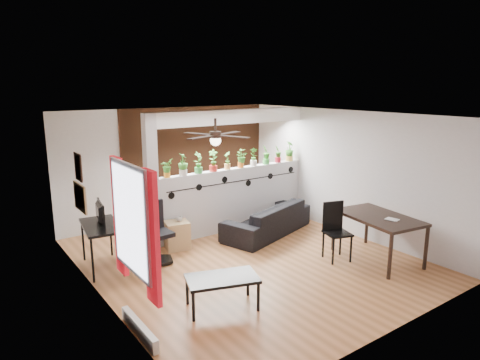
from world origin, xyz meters
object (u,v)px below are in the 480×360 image
object	(u,v)px
potted_plant_6	(254,156)
computer_desk	(101,229)
potted_plant_3	(213,160)
cup	(179,219)
sofa	(267,219)
potted_plant_1	(183,164)
dining_table	(379,221)
potted_plant_9	(290,151)
folding_chair	(335,225)
potted_plant_5	(241,158)
potted_plant_8	(278,153)
potted_plant_2	(198,162)
potted_plant_7	(266,154)
ceiling_fan	(215,137)
office_chair	(156,236)
cube_shelf	(177,235)
coffee_table	(222,280)
potted_plant_4	(227,160)
potted_plant_0	(167,168)

from	to	relation	value
potted_plant_6	computer_desk	world-z (taller)	potted_plant_6
potted_plant_3	cup	xyz separation A→B (m)	(-1.00, -0.34, -1.00)
sofa	cup	size ratio (longest dim) A/B	17.34
potted_plant_1	cup	world-z (taller)	potted_plant_1
dining_table	computer_desk	bearing A→B (deg)	148.97
potted_plant_1	potted_plant_9	distance (m)	2.81
cup	folding_chair	distance (m)	2.93
potted_plant_6	cup	size ratio (longest dim) A/B	3.38
potted_plant_5	potted_plant_8	bearing A→B (deg)	-0.00
potted_plant_1	potted_plant_2	world-z (taller)	same
potted_plant_1	potted_plant_7	distance (m)	2.11
ceiling_fan	office_chair	bearing A→B (deg)	116.96
potted_plant_7	cube_shelf	xyz separation A→B (m)	(-2.46, -0.34, -1.31)
potted_plant_8	computer_desk	size ratio (longest dim) A/B	0.34
potted_plant_8	coffee_table	world-z (taller)	potted_plant_8
potted_plant_4	sofa	bearing A→B (deg)	-50.69
potted_plant_6	potted_plant_7	world-z (taller)	potted_plant_7
potted_plant_4	cube_shelf	bearing A→B (deg)	-166.37
potted_plant_1	ceiling_fan	bearing A→B (deg)	-101.65
potted_plant_8	coffee_table	xyz separation A→B (m)	(-3.33, -2.73, -1.14)
potted_plant_1	potted_plant_7	xyz separation A→B (m)	(2.11, 0.00, -0.01)
potted_plant_9	folding_chair	world-z (taller)	potted_plant_9
potted_plant_6	potted_plant_1	bearing A→B (deg)	180.00
cube_shelf	potted_plant_2	bearing A→B (deg)	38.93
potted_plant_3	computer_desk	xyz separation A→B (m)	(-2.51, -0.40, -0.88)
computer_desk	folding_chair	bearing A→B (deg)	-29.36
folding_chair	potted_plant_4	bearing A→B (deg)	106.58
potted_plant_3	cube_shelf	size ratio (longest dim) A/B	0.84
potted_plant_8	potted_plant_9	world-z (taller)	potted_plant_9
potted_plant_4	potted_plant_7	bearing A→B (deg)	0.00
potted_plant_5	dining_table	bearing A→B (deg)	-71.86
ceiling_fan	coffee_table	size ratio (longest dim) A/B	1.06
computer_desk	dining_table	world-z (taller)	dining_table
potted_plant_0	cup	distance (m)	1.02
potted_plant_0	potted_plant_1	distance (m)	0.35
potted_plant_0	dining_table	world-z (taller)	potted_plant_0
potted_plant_2	potted_plant_4	world-z (taller)	potted_plant_2
cube_shelf	coffee_table	bearing A→B (deg)	-89.43
potted_plant_1	cup	distance (m)	1.09
potted_plant_7	folding_chair	bearing A→B (deg)	-97.92
dining_table	coffee_table	world-z (taller)	dining_table
potted_plant_2	coffee_table	distance (m)	3.21
office_chair	coffee_table	xyz separation A→B (m)	(0.06, -2.03, -0.06)
potted_plant_5	potted_plant_0	bearing A→B (deg)	180.00
ceiling_fan	potted_plant_5	size ratio (longest dim) A/B	3.09
potted_plant_7	computer_desk	size ratio (longest dim) A/B	0.37
potted_plant_4	potted_plant_5	world-z (taller)	potted_plant_5
ceiling_fan	cube_shelf	distance (m)	2.51
ceiling_fan	potted_plant_4	world-z (taller)	ceiling_fan
potted_plant_0	potted_plant_9	bearing A→B (deg)	-0.00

